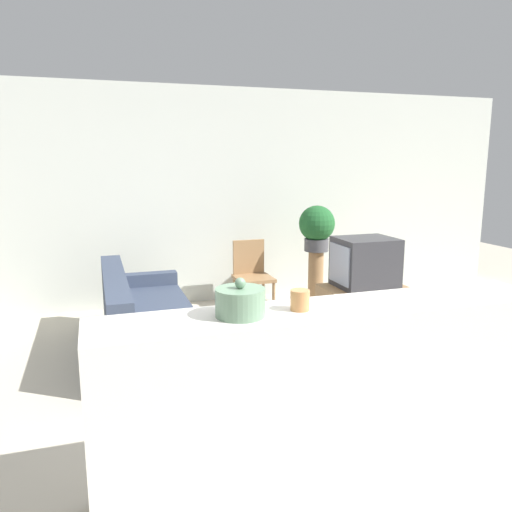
# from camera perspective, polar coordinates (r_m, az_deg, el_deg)

# --- Properties ---
(ground_plane) EXTENTS (14.00, 14.00, 0.00)m
(ground_plane) POSITION_cam_1_polar(r_m,az_deg,el_deg) (3.53, 4.66, -19.98)
(ground_plane) COLOR beige
(wall_back) EXTENTS (9.00, 0.06, 2.70)m
(wall_back) POSITION_cam_1_polar(r_m,az_deg,el_deg) (6.34, -7.26, 6.70)
(wall_back) COLOR silver
(wall_back) RESTS_ON ground_plane
(couch) EXTENTS (0.81, 1.96, 0.78)m
(couch) POSITION_cam_1_polar(r_m,az_deg,el_deg) (4.87, -12.50, -7.62)
(couch) COLOR #384256
(couch) RESTS_ON ground_plane
(tv_stand) EXTENTS (0.87, 0.53, 0.51)m
(tv_stand) POSITION_cam_1_polar(r_m,az_deg,el_deg) (5.40, 12.15, -6.05)
(tv_stand) COLOR #9E754C
(tv_stand) RESTS_ON ground_plane
(television) EXTENTS (0.60, 0.50, 0.51)m
(television) POSITION_cam_1_polar(r_m,az_deg,el_deg) (5.27, 12.31, -0.72)
(television) COLOR #333338
(television) RESTS_ON tv_stand
(wooden_chair) EXTENTS (0.44, 0.44, 0.84)m
(wooden_chair) POSITION_cam_1_polar(r_m,az_deg,el_deg) (6.09, -0.50, -1.85)
(wooden_chair) COLOR #9E754C
(wooden_chair) RESTS_ON ground_plane
(plant_stand) EXTENTS (0.19, 0.19, 0.71)m
(plant_stand) POSITION_cam_1_polar(r_m,az_deg,el_deg) (6.27, 6.82, -2.58)
(plant_stand) COLOR #9E754C
(plant_stand) RESTS_ON ground_plane
(potted_plant) EXTENTS (0.44, 0.44, 0.56)m
(potted_plant) POSITION_cam_1_polar(r_m,az_deg,el_deg) (6.15, 6.96, 3.38)
(potted_plant) COLOR #4C4C51
(potted_plant) RESTS_ON plant_stand
(foreground_counter) EXTENTS (2.58, 0.44, 1.03)m
(foreground_counter) POSITION_cam_1_polar(r_m,az_deg,el_deg) (2.92, 8.43, -15.53)
(foreground_counter) COLOR silver
(foreground_counter) RESTS_ON ground_plane
(decorative_bowl) EXTENTS (0.25, 0.25, 0.20)m
(decorative_bowl) POSITION_cam_1_polar(r_m,az_deg,el_deg) (2.52, -1.80, -5.27)
(decorative_bowl) COLOR gray
(decorative_bowl) RESTS_ON foreground_counter
(candle_jar) EXTENTS (0.10, 0.10, 0.11)m
(candle_jar) POSITION_cam_1_polar(r_m,az_deg,el_deg) (2.63, 5.05, -5.04)
(candle_jar) COLOR #C6844C
(candle_jar) RESTS_ON foreground_counter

